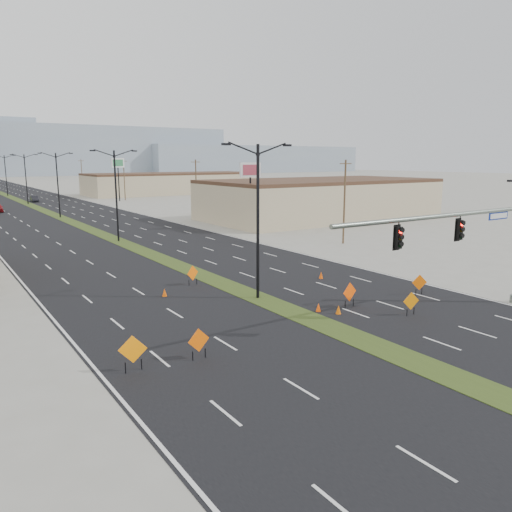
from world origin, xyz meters
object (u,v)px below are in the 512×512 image
cone_0 (338,310)px  streetlight_4 (6,174)px  streetlight_1 (116,193)px  cone_3 (164,292)px  streetlight_3 (26,177)px  cone_1 (318,307)px  construction_sign_4 (350,293)px  construction_sign_2 (193,274)px  signal_mast (478,235)px  streetlight_2 (58,183)px  cone_2 (321,275)px  pole_sign_east_near (250,175)px  construction_sign_3 (411,302)px  pole_sign_east_far (118,166)px  construction_sign_5 (419,283)px  construction_sign_1 (199,341)px  car_mid (34,199)px  streetlight_0 (258,217)px  construction_sign_0 (133,351)px

cone_0 → streetlight_4: bearing=91.0°
streetlight_1 → cone_3: size_ratio=18.15×
streetlight_3 → cone_1: streetlight_3 is taller
streetlight_4 → construction_sign_4: (3.58, -116.87, -4.49)m
construction_sign_2 → construction_sign_4: 11.82m
cone_3 → construction_sign_2: bearing=29.9°
signal_mast → construction_sign_4: size_ratio=10.29×
streetlight_2 → construction_sign_2: streetlight_2 is taller
signal_mast → cone_3: size_ratio=29.53×
cone_2 → cone_3: (-12.10, 1.97, 0.00)m
pole_sign_east_near → construction_sign_2: bearing=-122.2°
streetlight_4 → pole_sign_east_near: streetlight_4 is taller
streetlight_4 → construction_sign_3: size_ratio=7.07×
streetlight_3 → cone_2: 82.61m
pole_sign_east_near → pole_sign_east_far: bearing=98.3°
construction_sign_4 → construction_sign_5: 5.98m
construction_sign_1 → streetlight_3: bearing=80.6°
streetlight_1 → car_mid: 61.72m
streetlight_1 → streetlight_3: 56.00m
streetlight_1 → cone_3: (-4.97, -24.16, -5.14)m
streetlight_1 → streetlight_4: (0.00, 84.00, 0.00)m
cone_2 → cone_3: 12.26m
streetlight_2 → car_mid: bearing=86.2°
streetlight_0 → construction_sign_1: bearing=-138.7°
construction_sign_2 → cone_3: bearing=-169.7°
signal_mast → construction_sign_1: bearing=169.8°
construction_sign_0 → cone_0: construction_sign_0 is taller
construction_sign_0 → streetlight_0: bearing=50.2°
cone_1 → streetlight_2: bearing=91.3°
construction_sign_2 → cone_2: construction_sign_2 is taller
cone_2 → pole_sign_east_near: pole_sign_east_near is taller
construction_sign_0 → cone_2: size_ratio=3.01×
car_mid → cone_0: bearing=-87.7°
construction_sign_4 → streetlight_0: bearing=119.5°
streetlight_2 → construction_sign_2: size_ratio=6.88×
signal_mast → cone_2: bearing=96.8°
signal_mast → construction_sign_5: bearing=78.0°
streetlight_1 → pole_sign_east_near: 17.58m
signal_mast → cone_0: size_ratio=29.78×
construction_sign_1 → signal_mast: bearing=-14.7°
streetlight_1 → construction_sign_5: size_ratio=7.08×
car_mid → construction_sign_3: size_ratio=2.73×
construction_sign_4 → cone_1: construction_sign_4 is taller
construction_sign_3 → construction_sign_4: construction_sign_4 is taller
signal_mast → streetlight_3: streetlight_3 is taller
streetlight_1 → cone_2: size_ratio=18.31×
construction_sign_4 → construction_sign_3: bearing=-66.9°
streetlight_4 → cone_1: streetlight_4 is taller
streetlight_4 → construction_sign_4: streetlight_4 is taller
streetlight_3 → car_mid: streetlight_3 is taller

